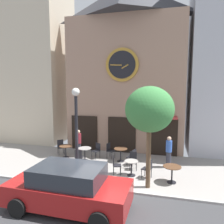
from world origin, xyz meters
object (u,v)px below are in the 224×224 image
(cafe_chair_under_awning, at_px, (133,159))
(cafe_chair_curbside, at_px, (115,164))
(cafe_table_near_door, at_px, (121,152))
(cafe_chair_facing_wall, at_px, (79,156))
(cafe_table_leftmost, at_px, (172,170))
(street_lamp, at_px, (77,134))
(cafe_chair_facing_street, at_px, (61,146))
(cafe_chair_right_end, at_px, (97,149))
(cafe_table_center_right, at_px, (66,149))
(cafe_chair_by_entrance, at_px, (110,149))
(pedestrian_blue, at_px, (169,151))
(street_tree, at_px, (149,110))
(cafe_table_rightmost, at_px, (85,151))
(parked_car_red, at_px, (69,188))
(cafe_table_center, at_px, (131,165))
(cafe_chair_near_lamp, at_px, (133,156))
(pedestrian_maroon, at_px, (79,143))
(cafe_chair_outer, at_px, (148,168))

(cafe_chair_under_awning, distance_m, cafe_chair_curbside, 1.16)
(cafe_table_near_door, distance_m, cafe_chair_facing_wall, 2.38)
(cafe_table_leftmost, bearing_deg, street_lamp, -171.00)
(cafe_chair_facing_street, height_order, cafe_chair_curbside, same)
(cafe_chair_right_end, bearing_deg, cafe_table_near_door, -9.40)
(cafe_table_center_right, bearing_deg, street_lamp, -54.21)
(cafe_chair_curbside, bearing_deg, cafe_chair_by_entrance, 111.37)
(cafe_table_center_right, height_order, pedestrian_blue, pedestrian_blue)
(street_tree, bearing_deg, cafe_table_center_right, 152.79)
(cafe_table_rightmost, bearing_deg, street_lamp, -76.68)
(cafe_chair_right_end, bearing_deg, street_tree, -42.80)
(cafe_chair_facing_street, relative_size, parked_car_red, 0.21)
(cafe_table_center, distance_m, cafe_chair_near_lamp, 1.34)
(cafe_chair_facing_wall, bearing_deg, pedestrian_maroon, 113.25)
(cafe_table_center, height_order, cafe_chair_right_end, cafe_chair_right_end)
(street_lamp, bearing_deg, cafe_chair_facing_wall, 110.44)
(cafe_table_center_right, xyz_separation_m, cafe_table_rightmost, (1.31, -0.21, 0.01))
(cafe_chair_right_end, relative_size, cafe_chair_under_awning, 1.00)
(cafe_table_center, distance_m, cafe_chair_curbside, 0.79)
(cafe_chair_under_awning, xyz_separation_m, cafe_chair_outer, (0.85, -0.99, 0.00))
(cafe_chair_near_lamp, bearing_deg, cafe_chair_right_end, 162.97)
(cafe_chair_facing_street, xyz_separation_m, cafe_chair_by_entrance, (3.22, 0.00, 0.00))
(cafe_table_rightmost, distance_m, parked_car_red, 4.86)
(cafe_table_rightmost, relative_size, cafe_chair_by_entrance, 0.85)
(cafe_table_leftmost, relative_size, cafe_chair_facing_street, 0.89)
(pedestrian_blue, bearing_deg, pedestrian_maroon, 175.63)
(cafe_chair_curbside, height_order, pedestrian_blue, pedestrian_blue)
(cafe_table_leftmost, relative_size, cafe_chair_curbside, 0.89)
(cafe_chair_curbside, bearing_deg, cafe_chair_facing_wall, 164.06)
(cafe_table_center_right, distance_m, cafe_chair_facing_street, 0.84)
(pedestrian_blue, distance_m, parked_car_red, 5.93)
(cafe_chair_right_end, bearing_deg, cafe_table_center, -40.06)
(street_tree, height_order, pedestrian_blue, street_tree)
(pedestrian_maroon, relative_size, parked_car_red, 0.39)
(parked_car_red, bearing_deg, cafe_chair_facing_wall, 108.03)
(cafe_table_center, bearing_deg, cafe_table_center_right, 159.14)
(street_tree, distance_m, pedestrian_blue, 3.66)
(parked_car_red, bearing_deg, cafe_chair_curbside, 74.28)
(cafe_table_center, bearing_deg, cafe_chair_right_end, 139.94)
(cafe_table_center_right, distance_m, cafe_table_rightmost, 1.32)
(cafe_chair_right_end, relative_size, cafe_chair_near_lamp, 1.00)
(cafe_chair_outer, distance_m, cafe_chair_by_entrance, 3.38)
(cafe_table_near_door, xyz_separation_m, cafe_chair_facing_street, (-3.97, 0.40, -0.03))
(cafe_table_rightmost, relative_size, cafe_chair_under_awning, 0.85)
(cafe_chair_facing_street, relative_size, pedestrian_maroon, 0.54)
(street_tree, distance_m, cafe_chair_by_entrance, 4.95)
(cafe_chair_curbside, distance_m, cafe_chair_near_lamp, 1.51)
(cafe_chair_under_awning, bearing_deg, parked_car_red, -111.87)
(cafe_chair_near_lamp, height_order, pedestrian_maroon, pedestrian_maroon)
(cafe_chair_near_lamp, relative_size, parked_car_red, 0.21)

